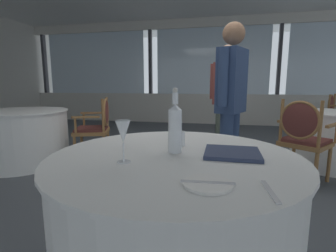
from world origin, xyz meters
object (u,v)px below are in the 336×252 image
(water_tumbler, at_px, (178,138))
(dining_chair_0_1, at_px, (303,135))
(side_plate, at_px, (208,184))
(diner_person_1, at_px, (226,95))
(wine_glass, at_px, (123,133))
(menu_book, at_px, (232,153))
(diner_person_0, at_px, (231,98))
(water_bottle, at_px, (175,127))
(dining_chair_1_0, at_px, (97,124))

(water_tumbler, height_order, dining_chair_0_1, dining_chair_0_1)
(side_plate, height_order, diner_person_1, diner_person_1)
(side_plate, bearing_deg, water_tumbler, 109.89)
(wine_glass, xyz_separation_m, menu_book, (0.50, 0.23, -0.13))
(menu_book, bearing_deg, diner_person_0, 89.13)
(dining_chair_0_1, distance_m, diner_person_0, 0.98)
(wine_glass, height_order, diner_person_1, diner_person_1)
(side_plate, xyz_separation_m, dining_chair_0_1, (0.94, 2.11, -0.20))
(water_bottle, relative_size, dining_chair_0_1, 0.36)
(wine_glass, relative_size, dining_chair_1_0, 0.22)
(side_plate, relative_size, water_bottle, 0.53)
(wine_glass, distance_m, diner_person_0, 1.63)
(water_bottle, relative_size, wine_glass, 1.73)
(side_plate, bearing_deg, wine_glass, 154.73)
(dining_chair_0_1, bearing_deg, diner_person_0, 152.73)
(water_bottle, xyz_separation_m, diner_person_1, (0.30, 2.53, 0.06))
(side_plate, relative_size, dining_chair_1_0, 0.20)
(menu_book, bearing_deg, water_bottle, -178.13)
(side_plate, xyz_separation_m, dining_chair_1_0, (-1.72, 2.42, -0.22))
(wine_glass, relative_size, dining_chair_0_1, 0.21)
(diner_person_0, height_order, diner_person_1, diner_person_0)
(dining_chair_0_1, bearing_deg, wine_glass, -177.33)
(side_plate, height_order, water_bottle, water_bottle)
(side_plate, bearing_deg, menu_book, 76.51)
(menu_book, distance_m, dining_chair_0_1, 1.90)
(water_bottle, distance_m, diner_person_1, 2.55)
(diner_person_1, bearing_deg, wine_glass, -167.27)
(menu_book, distance_m, diner_person_0, 1.33)
(menu_book, xyz_separation_m, dining_chair_1_0, (-1.82, 1.99, -0.22))
(water_tumbler, height_order, diner_person_0, diner_person_0)
(wine_glass, xyz_separation_m, water_tumbler, (0.19, 0.38, -0.10))
(water_bottle, relative_size, diner_person_1, 0.21)
(dining_chair_0_1, height_order, diner_person_1, diner_person_1)
(dining_chair_1_0, bearing_deg, dining_chair_0_1, 155.51)
(side_plate, distance_m, water_bottle, 0.48)
(water_bottle, relative_size, menu_book, 1.24)
(water_bottle, xyz_separation_m, menu_book, (0.30, 0.01, -0.13))
(side_plate, distance_m, dining_chair_0_1, 2.32)
(diner_person_1, bearing_deg, menu_book, -156.96)
(water_tumbler, distance_m, dining_chair_0_1, 1.94)
(water_bottle, height_order, water_tumbler, water_bottle)
(water_tumbler, height_order, menu_book, water_tumbler)
(side_plate, distance_m, diner_person_1, 2.95)
(side_plate, height_order, dining_chair_0_1, dining_chair_0_1)
(diner_person_1, bearing_deg, diner_person_0, -155.58)
(side_plate, bearing_deg, water_bottle, 115.52)
(wine_glass, relative_size, menu_book, 0.72)
(diner_person_0, bearing_deg, dining_chair_0_1, -131.65)
(side_plate, bearing_deg, diner_person_0, 85.67)
(wine_glass, bearing_deg, water_bottle, 48.46)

